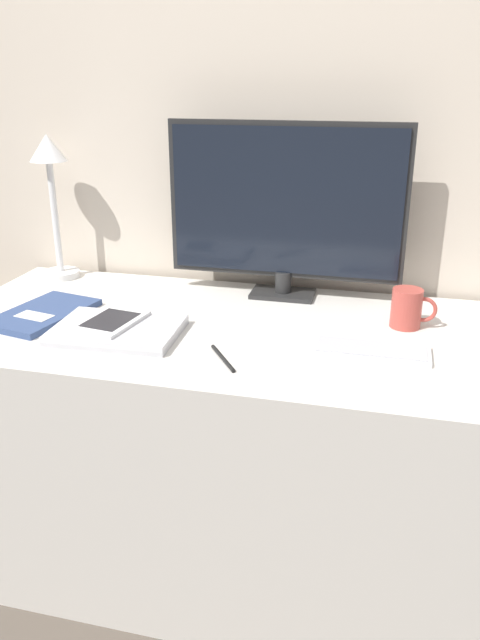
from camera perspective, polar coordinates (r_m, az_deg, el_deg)
name	(u,v)px	position (r m, az deg, el deg)	size (l,w,h in m)	color
ground_plane	(217,594)	(1.82, -2.13, -23.72)	(10.00, 10.00, 0.00)	brown
wall_back	(267,111)	(1.85, 2.49, 18.56)	(3.60, 0.05, 2.40)	beige
desk	(233,446)	(1.73, -0.65, -11.41)	(1.51, 0.70, 0.70)	silver
monitor	(285,207)	(1.73, 4.16, 10.28)	(0.66, 0.11, 0.48)	#262626
keyboard	(371,350)	(1.45, 11.90, -2.73)	(0.26, 0.10, 0.01)	silver
laptop	(117,330)	(1.55, -11.15, -0.92)	(0.31, 0.23, 0.02)	#BCBCC1
ereader	(111,321)	(1.56, -11.75, -0.12)	(0.15, 0.20, 0.01)	white
desk_lamp	(51,181)	(1.98, -16.89, 12.07)	(0.11, 0.11, 0.43)	white
notebook	(43,314)	(1.71, -17.56, 0.57)	(0.22, 0.31, 0.02)	#334775
coffee_mug	(408,308)	(1.61, 15.07, 1.04)	(0.11, 0.08, 0.10)	#B7473D
pen	(223,358)	(1.39, -1.58, -3.51)	(0.09, 0.12, 0.01)	black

